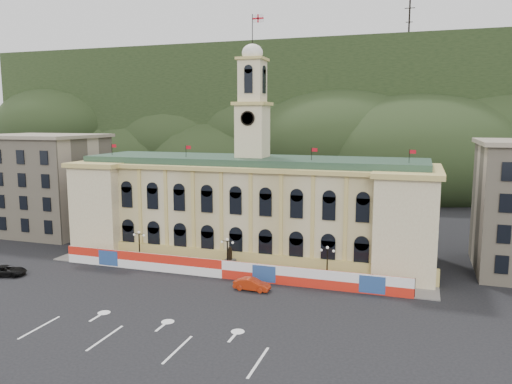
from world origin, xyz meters
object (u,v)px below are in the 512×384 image
(lamp_center, at_px, (227,253))
(red_sedan, at_px, (252,284))
(statue, at_px, (230,264))
(black_suv, at_px, (7,271))

(lamp_center, height_order, red_sedan, lamp_center)
(statue, height_order, black_suv, statue)
(red_sedan, bearing_deg, black_suv, 100.49)
(statue, relative_size, black_suv, 0.66)
(statue, xyz_separation_m, red_sedan, (5.40, -6.28, -0.42))
(black_suv, bearing_deg, statue, -86.25)
(statue, xyz_separation_m, black_suv, (-28.70, -11.38, -0.47))
(red_sedan, distance_m, black_suv, 34.48)
(red_sedan, xyz_separation_m, black_suv, (-34.10, -5.09, -0.05))
(statue, distance_m, black_suv, 30.88)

